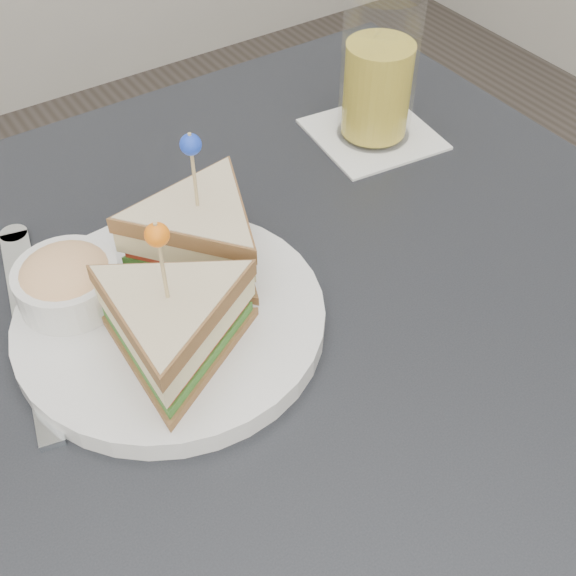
{
  "coord_description": "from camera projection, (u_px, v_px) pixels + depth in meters",
  "views": [
    {
      "loc": [
        -0.2,
        -0.3,
        1.18
      ],
      "look_at": [
        0.01,
        0.01,
        0.8
      ],
      "focal_mm": 45.0,
      "sensor_mm": 36.0,
      "label": 1
    }
  ],
  "objects": [
    {
      "name": "plate_meal",
      "position": [
        172.0,
        287.0,
        0.55
      ],
      "size": [
        0.27,
        0.26,
        0.14
      ],
      "rotation": [
        0.0,
        0.0,
        -0.02
      ],
      "color": "white",
      "rests_on": "table"
    },
    {
      "name": "cutlery_knife",
      "position": [
        32.0,
        331.0,
        0.56
      ],
      "size": [
        0.07,
        0.24,
        0.01
      ],
      "rotation": [
        0.0,
        0.0,
        -0.22
      ],
      "color": "white",
      "rests_on": "table"
    },
    {
      "name": "drink_set",
      "position": [
        378.0,
        77.0,
        0.71
      ],
      "size": [
        0.13,
        0.13,
        0.15
      ],
      "rotation": [
        0.0,
        0.0,
        -0.11
      ],
      "color": "white",
      "rests_on": "table"
    },
    {
      "name": "table",
      "position": [
        285.0,
        403.0,
        0.61
      ],
      "size": [
        0.8,
        0.8,
        0.75
      ],
      "color": "black",
      "rests_on": "ground"
    }
  ]
}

